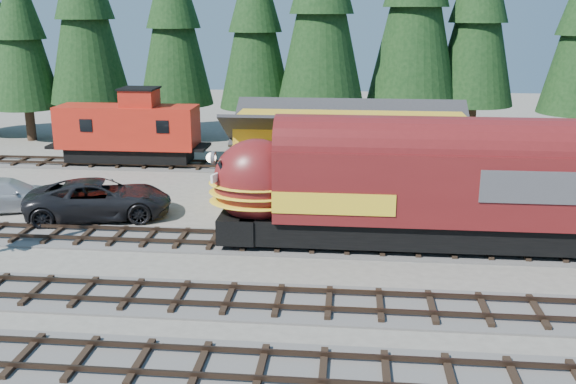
# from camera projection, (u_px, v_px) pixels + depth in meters

# --- Properties ---
(ground) EXTENTS (120.00, 120.00, 0.00)m
(ground) POSITION_uv_depth(u_px,v_px,m) (346.00, 283.00, 24.60)
(ground) COLOR #6B665B
(ground) RESTS_ON ground
(track_spur) EXTENTS (32.00, 3.20, 0.33)m
(track_spur) POSITION_uv_depth(u_px,v_px,m) (199.00, 166.00, 42.74)
(track_spur) COLOR #4C4947
(track_spur) RESTS_ON ground
(depot) EXTENTS (12.80, 7.00, 5.30)m
(depot) POSITION_uv_depth(u_px,v_px,m) (350.00, 150.00, 33.83)
(depot) COLOR gold
(depot) RESTS_ON ground
(conifer_backdrop) EXTENTS (79.59, 23.37, 16.34)m
(conifer_backdrop) POSITION_uv_depth(u_px,v_px,m) (442.00, 9.00, 45.02)
(conifer_backdrop) COLOR black
(conifer_backdrop) RESTS_ON ground
(locomotive) EXTENTS (16.33, 3.25, 4.44)m
(locomotive) POSITION_uv_depth(u_px,v_px,m) (390.00, 191.00, 27.55)
(locomotive) COLOR black
(locomotive) RESTS_ON ground
(caboose) EXTENTS (9.21, 2.67, 4.79)m
(caboose) POSITION_uv_depth(u_px,v_px,m) (129.00, 130.00, 42.53)
(caboose) COLOR black
(caboose) RESTS_ON ground
(pickup_truck_a) EXTENTS (7.68, 4.97, 1.97)m
(pickup_truck_a) POSITION_uv_depth(u_px,v_px,m) (99.00, 199.00, 32.08)
(pickup_truck_a) COLOR black
(pickup_truck_a) RESTS_ON ground
(pickup_truck_b) EXTENTS (6.24, 4.16, 1.68)m
(pickup_truck_b) POSITION_uv_depth(u_px,v_px,m) (7.00, 195.00, 33.31)
(pickup_truck_b) COLOR #B0B3B8
(pickup_truck_b) RESTS_ON ground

